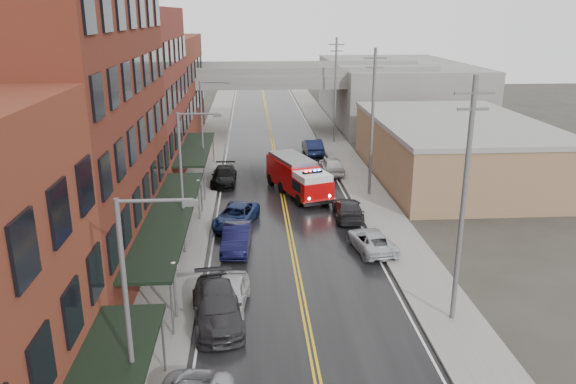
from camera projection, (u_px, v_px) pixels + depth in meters
road at (287, 218)px, 41.57m from camera, size 11.00×160.00×0.02m
sidewalk_left at (188, 220)px, 41.08m from camera, size 3.00×160.00×0.15m
sidewalk_right at (384, 215)px, 42.02m from camera, size 3.00×160.00×0.15m
curb_left at (210, 219)px, 41.19m from camera, size 0.30×160.00×0.15m
curb_right at (362, 216)px, 41.92m from camera, size 0.30×160.00×0.15m
brick_building_b at (58, 117)px, 31.33m from camera, size 9.00×20.00×18.00m
brick_building_c at (125, 98)px, 48.42m from camera, size 9.00×15.00×15.00m
brick_building_far at (158, 90)px, 65.51m from camera, size 9.00×20.00×12.00m
tan_building at (454, 151)px, 51.35m from camera, size 14.00×22.00×5.00m
right_far_block at (395, 91)px, 79.54m from camera, size 18.00×30.00×8.00m
awning_1 at (170, 215)px, 33.53m from camera, size 2.60×18.00×3.09m
awning_2 at (196, 148)px, 50.17m from camera, size 2.60×13.00×3.09m
globe_lamp_1 at (174, 277)px, 27.15m from camera, size 0.44×0.44×3.12m
globe_lamp_2 at (198, 191)px, 40.46m from camera, size 0.44×0.44×3.12m
street_lamp_0 at (134, 307)px, 18.67m from camera, size 2.64×0.22×9.00m
street_lamp_1 at (185, 175)px, 33.87m from camera, size 2.64×0.22×9.00m
street_lamp_2 at (205, 125)px, 49.08m from camera, size 2.64×0.22×9.00m
utility_pole_0 at (464, 200)px, 25.87m from camera, size 1.80×0.24×12.00m
utility_pole_1 at (372, 121)px, 44.88m from camera, size 1.80×0.24×12.00m
utility_pole_2 at (335, 89)px, 63.89m from camera, size 1.80×0.24×12.00m
overpass at (270, 85)px, 70.17m from camera, size 40.00×10.00×7.50m
fire_truck at (298, 176)px, 46.62m from camera, size 5.25×8.57×2.98m
parked_car_left_3 at (217, 306)px, 27.45m from camera, size 3.03×6.02×1.68m
parked_car_left_4 at (230, 294)px, 28.80m from camera, size 2.24×4.54×1.49m
parked_car_left_5 at (236, 238)px, 35.86m from camera, size 1.98×4.91×1.59m
parked_car_left_6 at (236, 216)px, 39.98m from camera, size 3.70×5.68×1.45m
parked_car_left_7 at (224, 176)px, 49.77m from camera, size 2.27×5.26×1.51m
parked_car_right_0 at (371, 241)px, 35.81m from camera, size 2.87×5.02×1.32m
parked_car_right_1 at (348, 209)px, 41.46m from camera, size 2.33×5.11×1.45m
parked_car_right_2 at (331, 165)px, 52.86m from camera, size 2.13×4.93×1.66m
parked_car_right_3 at (313, 147)px, 60.37m from camera, size 2.01×5.15×1.67m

